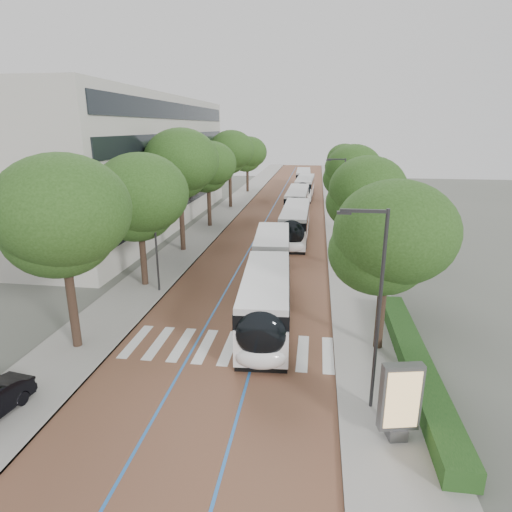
% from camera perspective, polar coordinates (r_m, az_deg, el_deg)
% --- Properties ---
extents(ground, '(160.00, 160.00, 0.00)m').
position_cam_1_polar(ground, '(21.59, -4.69, -13.37)').
color(ground, '#51544C').
rests_on(ground, ground).
extents(road, '(11.00, 140.00, 0.02)m').
position_cam_1_polar(road, '(59.32, 3.76, 6.31)').
color(road, brown).
rests_on(road, ground).
extents(sidewalk_left, '(4.00, 140.00, 0.12)m').
position_cam_1_polar(sidewalk_left, '(60.32, -3.40, 6.54)').
color(sidewalk_left, gray).
rests_on(sidewalk_left, ground).
extents(sidewalk_right, '(4.00, 140.00, 0.12)m').
position_cam_1_polar(sidewalk_right, '(59.24, 11.05, 6.07)').
color(sidewalk_right, gray).
rests_on(sidewalk_right, ground).
extents(kerb_left, '(0.20, 140.00, 0.14)m').
position_cam_1_polar(kerb_left, '(59.98, -1.61, 6.50)').
color(kerb_left, gray).
rests_on(kerb_left, ground).
extents(kerb_right, '(0.20, 140.00, 0.14)m').
position_cam_1_polar(kerb_right, '(59.17, 9.21, 6.15)').
color(kerb_right, gray).
rests_on(kerb_right, ground).
extents(zebra_crossing, '(10.55, 3.60, 0.01)m').
position_cam_1_polar(zebra_crossing, '(22.39, -3.61, -12.09)').
color(zebra_crossing, silver).
rests_on(zebra_crossing, ground).
extents(lane_line_left, '(0.12, 126.00, 0.01)m').
position_cam_1_polar(lane_line_left, '(59.45, 2.21, 6.37)').
color(lane_line_left, '#2361B1').
rests_on(lane_line_left, road).
extents(lane_line_right, '(0.12, 126.00, 0.01)m').
position_cam_1_polar(lane_line_right, '(59.22, 5.31, 6.27)').
color(lane_line_right, '#2361B1').
rests_on(lane_line_right, road).
extents(office_building, '(18.11, 40.00, 14.00)m').
position_cam_1_polar(office_building, '(52.06, -19.59, 11.69)').
color(office_building, '#A5A299').
rests_on(office_building, ground).
extents(hedge, '(1.20, 14.00, 0.80)m').
position_cam_1_polar(hedge, '(21.44, 20.45, -13.11)').
color(hedge, '#153B14').
rests_on(hedge, sidewalk_right).
extents(streetlight_near, '(1.82, 0.20, 8.00)m').
position_cam_1_polar(streetlight_near, '(16.48, 15.62, -5.26)').
color(streetlight_near, '#2D2D30').
rests_on(streetlight_near, sidewalk_right).
extents(streetlight_far, '(1.82, 0.20, 8.00)m').
position_cam_1_polar(streetlight_far, '(40.68, 11.32, 8.02)').
color(streetlight_far, '#2D2D30').
rests_on(streetlight_far, sidewalk_right).
extents(lamp_post_left, '(0.14, 0.14, 8.00)m').
position_cam_1_polar(lamp_post_left, '(28.94, -13.28, 2.97)').
color(lamp_post_left, '#2D2D30').
rests_on(lamp_post_left, sidewalk_left).
extents(trees_left, '(6.42, 61.14, 10.20)m').
position_cam_1_polar(trees_left, '(44.26, -7.61, 11.27)').
color(trees_left, black).
rests_on(trees_left, ground).
extents(trees_right, '(5.83, 47.29, 8.58)m').
position_cam_1_polar(trees_right, '(38.46, 13.20, 8.98)').
color(trees_right, black).
rests_on(trees_right, ground).
extents(lead_bus, '(3.74, 18.52, 3.20)m').
position_cam_1_polar(lead_bus, '(27.16, 1.73, -2.99)').
color(lead_bus, black).
rests_on(lead_bus, ground).
extents(bus_queued_0, '(2.59, 12.41, 3.20)m').
position_cam_1_polar(bus_queued_0, '(42.63, 5.24, 4.30)').
color(bus_queued_0, white).
rests_on(bus_queued_0, ground).
extents(bus_queued_1, '(2.67, 12.43, 3.20)m').
position_cam_1_polar(bus_queued_1, '(55.10, 5.51, 7.16)').
color(bus_queued_1, white).
rests_on(bus_queued_1, ground).
extents(bus_queued_2, '(2.85, 12.46, 3.20)m').
position_cam_1_polar(bus_queued_2, '(68.52, 6.50, 9.03)').
color(bus_queued_2, white).
rests_on(bus_queued_2, ground).
extents(bus_queued_3, '(2.86, 12.46, 3.20)m').
position_cam_1_polar(bus_queued_3, '(80.36, 6.32, 10.18)').
color(bus_queued_3, white).
rests_on(bus_queued_3, ground).
extents(ad_panel, '(1.48, 0.68, 2.98)m').
position_cam_1_polar(ad_panel, '(16.54, 18.66, -17.80)').
color(ad_panel, '#59595B').
rests_on(ad_panel, sidewalk_right).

